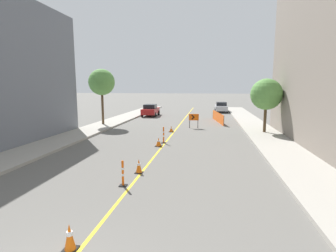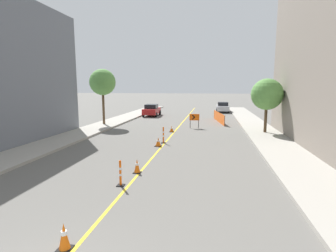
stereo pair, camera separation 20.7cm
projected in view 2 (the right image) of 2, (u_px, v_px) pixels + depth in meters
The scene contains 15 objects.
lane_stripe at pixel (180, 125), 26.91m from camera, with size 0.12×46.93×0.01m.
sidewalk_left at pixel (110, 123), 28.15m from camera, with size 2.85×46.93×0.16m.
sidewalk_right at pixel (256, 127), 25.64m from camera, with size 2.85×46.93×0.16m.
traffic_cone_nearest at pixel (64, 237), 6.40m from camera, with size 0.35×0.35×0.69m.
traffic_cone_second at pixel (137, 166), 12.12m from camera, with size 0.35×0.35×0.66m.
traffic_cone_third at pixel (158, 142), 17.55m from camera, with size 0.46×0.46×0.59m.
traffic_cone_fourth at pixel (172, 129), 23.10m from camera, with size 0.42×0.42×0.54m.
delineator_post_front at pixel (120, 175), 10.52m from camera, with size 0.29×0.29×1.07m.
delineator_post_rear at pixel (163, 136), 18.50m from camera, with size 0.31×0.31×1.17m.
arrow_barricade_primary at pixel (194, 118), 25.06m from camera, with size 0.94×0.15×1.37m.
safety_mesh_fence at pixel (219, 117), 29.46m from camera, with size 1.06×6.51×1.09m.
parked_car_curb_near at pixel (152, 110), 35.60m from camera, with size 1.95×4.35×1.59m.
parked_car_curb_mid at pixel (223, 107), 40.71m from camera, with size 1.93×4.31×1.59m.
street_tree_left_near at pixel (103, 82), 26.29m from camera, with size 2.61×2.61×5.55m.
street_tree_right_near at pixel (267, 94), 21.60m from camera, with size 2.58×2.58×4.47m.
Camera 2 is at (3.28, -2.97, 3.98)m, focal length 28.00 mm.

